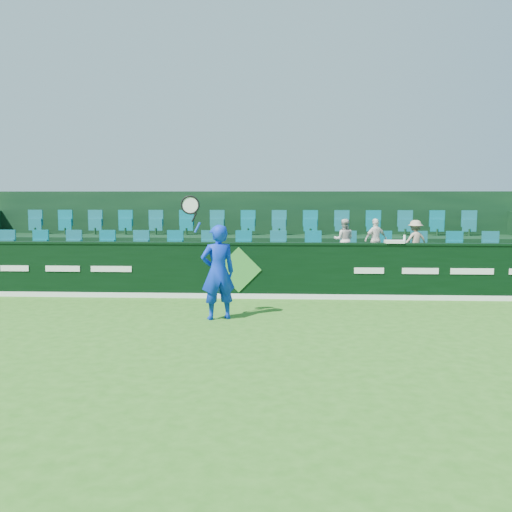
# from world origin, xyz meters

# --- Properties ---
(ground) EXTENTS (60.00, 60.00, 0.00)m
(ground) POSITION_xyz_m (0.00, 0.00, 0.00)
(ground) COLOR #296618
(ground) RESTS_ON ground
(sponsor_hoarding) EXTENTS (16.00, 0.25, 1.35)m
(sponsor_hoarding) POSITION_xyz_m (0.00, 4.00, 0.67)
(sponsor_hoarding) COLOR black
(sponsor_hoarding) RESTS_ON ground
(stand_tier_front) EXTENTS (16.00, 2.00, 0.80)m
(stand_tier_front) POSITION_xyz_m (0.00, 5.10, 0.40)
(stand_tier_front) COLOR black
(stand_tier_front) RESTS_ON ground
(stand_tier_back) EXTENTS (16.00, 1.80, 1.30)m
(stand_tier_back) POSITION_xyz_m (0.00, 7.00, 0.65)
(stand_tier_back) COLOR black
(stand_tier_back) RESTS_ON ground
(stand_rear) EXTENTS (16.00, 4.10, 2.60)m
(stand_rear) POSITION_xyz_m (0.00, 7.44, 1.22)
(stand_rear) COLOR black
(stand_rear) RESTS_ON ground
(seat_row_front) EXTENTS (13.50, 0.50, 0.60)m
(seat_row_front) POSITION_xyz_m (0.00, 5.50, 1.10)
(seat_row_front) COLOR #14616D
(seat_row_front) RESTS_ON stand_tier_front
(seat_row_back) EXTENTS (13.50, 0.50, 0.60)m
(seat_row_back) POSITION_xyz_m (0.00, 7.30, 1.60)
(seat_row_back) COLOR #14616D
(seat_row_back) RESTS_ON stand_tier_back
(tennis_player) EXTENTS (1.18, 0.68, 2.54)m
(tennis_player) POSITION_xyz_m (-0.23, 1.60, 0.96)
(tennis_player) COLOR #0B2DC4
(tennis_player) RESTS_ON ground
(spectator_left) EXTENTS (0.55, 0.45, 1.08)m
(spectator_left) POSITION_xyz_m (2.62, 5.12, 1.34)
(spectator_left) COLOR beige
(spectator_left) RESTS_ON stand_tier_front
(spectator_middle) EXTENTS (0.69, 0.50, 1.08)m
(spectator_middle) POSITION_xyz_m (3.43, 5.12, 1.34)
(spectator_middle) COLOR white
(spectator_middle) RESTS_ON stand_tier_front
(spectator_right) EXTENTS (0.76, 0.58, 1.05)m
(spectator_right) POSITION_xyz_m (4.44, 5.12, 1.32)
(spectator_right) COLOR tan
(spectator_right) RESTS_ON stand_tier_front
(towel) EXTENTS (0.45, 0.29, 0.07)m
(towel) POSITION_xyz_m (3.70, 4.00, 1.38)
(towel) COLOR white
(towel) RESTS_ON sponsor_hoarding
(drinks_bottle) EXTENTS (0.06, 0.06, 0.19)m
(drinks_bottle) POSITION_xyz_m (3.94, 4.00, 1.45)
(drinks_bottle) COLOR white
(drinks_bottle) RESTS_ON sponsor_hoarding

